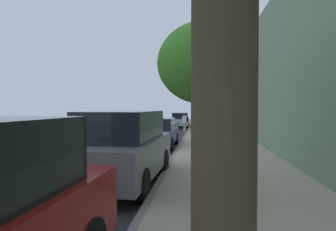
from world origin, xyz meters
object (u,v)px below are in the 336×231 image
at_px(parked_sedan_dark_blue_far, 158,133).
at_px(bicycle_at_curb, 183,127).
at_px(parked_sedan_silver_farthest, 180,120).
at_px(parked_suv_grey_mid, 124,147).
at_px(cyclist_with_backpack, 185,121).
at_px(street_tree_far_end, 205,66).
at_px(pedestrian_on_phone, 218,118).

height_order(parked_sedan_dark_blue_far, bicycle_at_curb, parked_sedan_dark_blue_far).
distance_m(parked_sedan_dark_blue_far, parked_sedan_silver_farthest, 15.04).
bearing_deg(parked_suv_grey_mid, cyclist_with_backpack, 87.38).
distance_m(parked_sedan_dark_blue_far, cyclist_with_backpack, 9.43).
bearing_deg(parked_sedan_dark_blue_far, cyclist_with_backpack, 84.55).
bearing_deg(parked_suv_grey_mid, parked_sedan_dark_blue_far, 90.95).
height_order(parked_sedan_dark_blue_far, cyclist_with_backpack, cyclist_with_backpack).
bearing_deg(street_tree_far_end, bicycle_at_curb, 95.14).
distance_m(parked_suv_grey_mid, street_tree_far_end, 3.14).
bearing_deg(parked_sedan_silver_farthest, cyclist_with_backpack, -81.88).
height_order(parked_sedan_dark_blue_far, pedestrian_on_phone, pedestrian_on_phone).
relative_size(parked_sedan_silver_farthest, cyclist_with_backpack, 2.76).
relative_size(street_tree_far_end, pedestrian_on_phone, 2.38).
distance_m(parked_suv_grey_mid, pedestrian_on_phone, 21.38).
height_order(bicycle_at_curb, street_tree_far_end, street_tree_far_end).
bearing_deg(bicycle_at_curb, cyclist_with_backpack, -62.92).
xyz_separation_m(parked_sedan_silver_farthest, street_tree_far_end, (2.23, -23.54, 2.28)).
xyz_separation_m(parked_sedan_dark_blue_far, parked_sedan_silver_farthest, (0.09, 15.04, 0.00)).
relative_size(bicycle_at_curb, street_tree_far_end, 0.37).
xyz_separation_m(bicycle_at_curb, street_tree_far_end, (1.65, -18.33, 2.67)).
distance_m(street_tree_far_end, pedestrian_on_phone, 22.20).
distance_m(parked_sedan_silver_farthest, street_tree_far_end, 23.76).
distance_m(parked_sedan_silver_farthest, bicycle_at_curb, 5.26).
relative_size(parked_sedan_dark_blue_far, pedestrian_on_phone, 2.70).
relative_size(parked_sedan_dark_blue_far, street_tree_far_end, 1.13).
relative_size(bicycle_at_curb, cyclist_with_backpack, 0.88).
bearing_deg(parked_sedan_silver_farthest, parked_suv_grey_mid, -89.91).
relative_size(parked_sedan_silver_farthest, pedestrian_on_phone, 2.74).
xyz_separation_m(parked_suv_grey_mid, parked_sedan_silver_farthest, (-0.04, 22.53, -0.27)).
height_order(parked_sedan_dark_blue_far, street_tree_far_end, street_tree_far_end).
distance_m(parked_suv_grey_mid, parked_sedan_dark_blue_far, 7.49).
xyz_separation_m(parked_sedan_dark_blue_far, street_tree_far_end, (2.32, -8.50, 2.28)).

